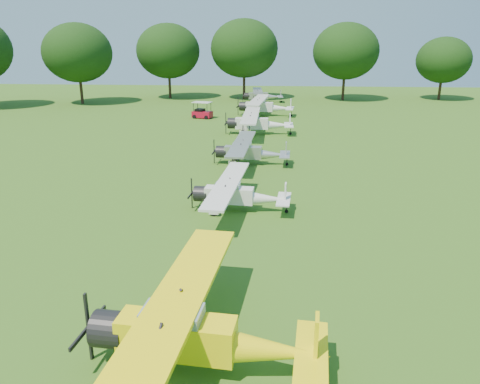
% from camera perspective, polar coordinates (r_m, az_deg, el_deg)
% --- Properties ---
extents(ground, '(160.00, 160.00, 0.00)m').
position_cam_1_polar(ground, '(25.32, -3.72, -4.22)').
color(ground, '#335A16').
rests_on(ground, ground).
extents(tree_belt, '(137.36, 130.27, 14.52)m').
position_cam_1_polar(tree_belt, '(23.38, 4.90, 14.19)').
color(tree_belt, black).
rests_on(tree_belt, ground).
extents(aircraft_2, '(7.44, 11.85, 2.33)m').
position_cam_1_polar(aircraft_2, '(14.50, -5.56, -16.65)').
color(aircraft_2, '#FFE90A').
rests_on(aircraft_2, ground).
extents(aircraft_3, '(5.93, 9.45, 1.86)m').
position_cam_1_polar(aircraft_3, '(27.23, -0.40, -0.11)').
color(aircraft_3, silver).
rests_on(aircraft_3, ground).
extents(aircraft_4, '(6.20, 9.87, 1.95)m').
position_cam_1_polar(aircraft_4, '(37.52, 1.09, 5.08)').
color(aircraft_4, '#BDBDC1').
rests_on(aircraft_4, ground).
extents(aircraft_5, '(7.22, 11.47, 2.27)m').
position_cam_1_polar(aircraft_5, '(49.83, 2.07, 8.56)').
color(aircraft_5, silver).
rests_on(aircraft_5, ground).
extents(aircraft_6, '(7.45, 11.87, 2.33)m').
position_cam_1_polar(aircraft_6, '(62.27, 2.89, 10.51)').
color(aircraft_6, silver).
rests_on(aircraft_6, ground).
extents(aircraft_7, '(6.46, 10.29, 2.03)m').
position_cam_1_polar(aircraft_7, '(75.94, 2.61, 11.75)').
color(aircraft_7, '#BDBDC1').
rests_on(aircraft_7, ground).
extents(golf_cart, '(2.69, 2.04, 2.05)m').
position_cam_1_polar(golf_cart, '(60.52, -4.66, 9.60)').
color(golf_cart, '#AA0C26').
rests_on(golf_cart, ground).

